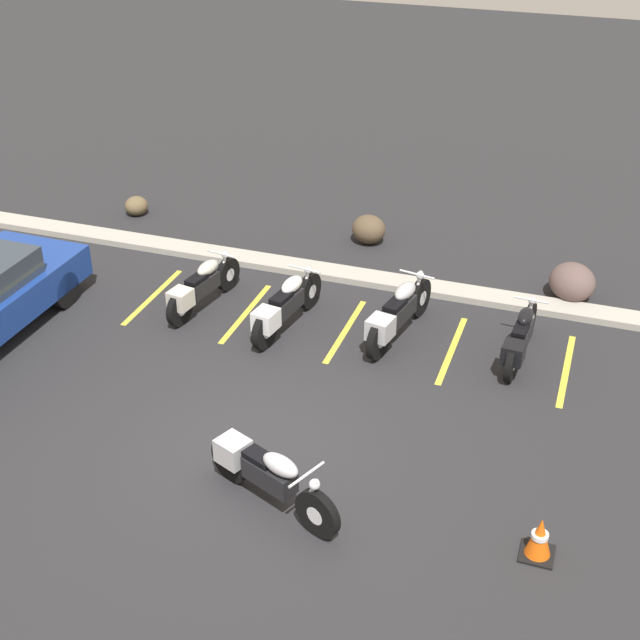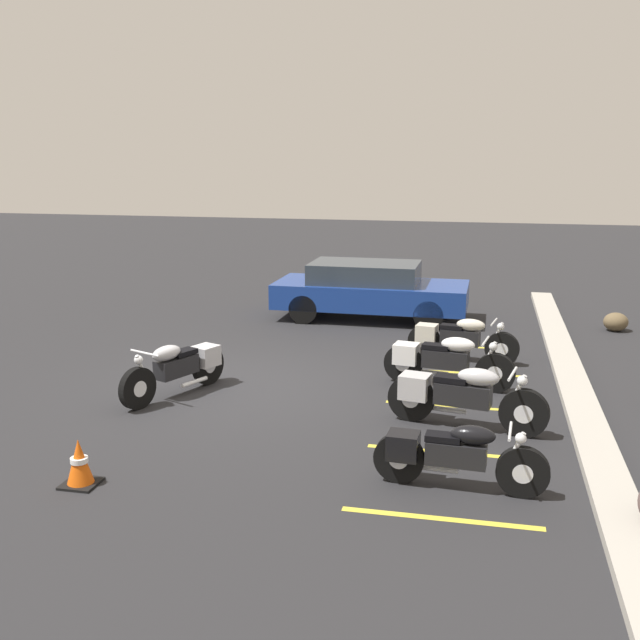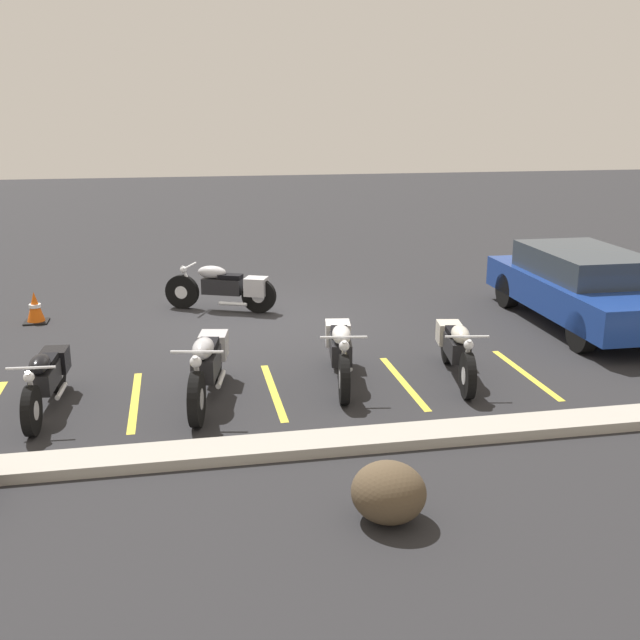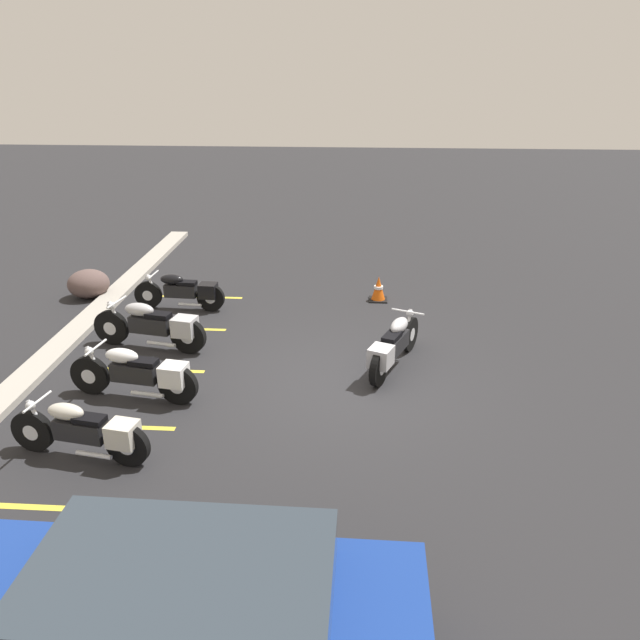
{
  "view_description": "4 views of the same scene",
  "coord_description": "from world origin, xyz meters",
  "px_view_note": "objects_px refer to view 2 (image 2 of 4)",
  "views": [
    {
      "loc": [
        3.93,
        -8.59,
        7.65
      ],
      "look_at": [
        0.2,
        2.21,
        0.92
      ],
      "focal_mm": 50.0,
      "sensor_mm": 36.0,
      "label": 1
    },
    {
      "loc": [
        11.02,
        3.79,
        3.74
      ],
      "look_at": [
        -0.73,
        1.19,
        1.01
      ],
      "focal_mm": 42.0,
      "sensor_mm": 36.0,
      "label": 2
    },
    {
      "loc": [
        1.35,
        12.71,
        3.6
      ],
      "look_at": [
        -0.77,
        1.7,
        0.44
      ],
      "focal_mm": 42.0,
      "sensor_mm": 36.0,
      "label": 3
    },
    {
      "loc": [
        -9.14,
        -0.16,
        4.93
      ],
      "look_at": [
        0.87,
        0.49,
        0.74
      ],
      "focal_mm": 35.0,
      "sensor_mm": 36.0,
      "label": 4
    }
  ],
  "objects_px": {
    "parked_bike_1": "(442,360)",
    "traffic_cone": "(80,464)",
    "car_blue": "(369,289)",
    "motorcycle_silver_featured": "(179,367)",
    "parked_bike_2": "(458,395)",
    "parked_bike_3": "(451,454)",
    "parked_bike_0": "(457,338)",
    "landscape_rock_1": "(616,322)"
  },
  "relations": [
    {
      "from": "parked_bike_2",
      "to": "parked_bike_0",
      "type": "bearing_deg",
      "value": 103.42
    },
    {
      "from": "car_blue",
      "to": "traffic_cone",
      "type": "distance_m",
      "value": 9.53
    },
    {
      "from": "motorcycle_silver_featured",
      "to": "parked_bike_2",
      "type": "height_order",
      "value": "parked_bike_2"
    },
    {
      "from": "parked_bike_2",
      "to": "parked_bike_3",
      "type": "bearing_deg",
      "value": -79.23
    },
    {
      "from": "car_blue",
      "to": "landscape_rock_1",
      "type": "relative_size",
      "value": 8.5
    },
    {
      "from": "parked_bike_0",
      "to": "landscape_rock_1",
      "type": "height_order",
      "value": "parked_bike_0"
    },
    {
      "from": "parked_bike_2",
      "to": "car_blue",
      "type": "bearing_deg",
      "value": 119.79
    },
    {
      "from": "parked_bike_0",
      "to": "parked_bike_1",
      "type": "relative_size",
      "value": 0.95
    },
    {
      "from": "motorcycle_silver_featured",
      "to": "traffic_cone",
      "type": "height_order",
      "value": "motorcycle_silver_featured"
    },
    {
      "from": "parked_bike_2",
      "to": "traffic_cone",
      "type": "xyz_separation_m",
      "value": [
        2.8,
        -4.14,
        -0.21
      ]
    },
    {
      "from": "parked_bike_3",
      "to": "traffic_cone",
      "type": "relative_size",
      "value": 3.56
    },
    {
      "from": "parked_bike_2",
      "to": "parked_bike_1",
      "type": "bearing_deg",
      "value": 111.22
    },
    {
      "from": "parked_bike_0",
      "to": "traffic_cone",
      "type": "distance_m",
      "value": 7.39
    },
    {
      "from": "parked_bike_2",
      "to": "traffic_cone",
      "type": "bearing_deg",
      "value": -135.1
    },
    {
      "from": "motorcycle_silver_featured",
      "to": "traffic_cone",
      "type": "bearing_deg",
      "value": 25.88
    },
    {
      "from": "car_blue",
      "to": "traffic_cone",
      "type": "height_order",
      "value": "car_blue"
    },
    {
      "from": "landscape_rock_1",
      "to": "parked_bike_3",
      "type": "bearing_deg",
      "value": -19.89
    },
    {
      "from": "parked_bike_2",
      "to": "parked_bike_3",
      "type": "height_order",
      "value": "parked_bike_2"
    },
    {
      "from": "parked_bike_0",
      "to": "car_blue",
      "type": "xyz_separation_m",
      "value": [
        -3.11,
        -2.09,
        0.26
      ]
    },
    {
      "from": "parked_bike_0",
      "to": "car_blue",
      "type": "bearing_deg",
      "value": 133.9
    },
    {
      "from": "parked_bike_0",
      "to": "landscape_rock_1",
      "type": "relative_size",
      "value": 3.96
    },
    {
      "from": "parked_bike_3",
      "to": "car_blue",
      "type": "xyz_separation_m",
      "value": [
        -8.5,
        -2.24,
        0.27
      ]
    },
    {
      "from": "motorcycle_silver_featured",
      "to": "landscape_rock_1",
      "type": "distance_m",
      "value": 9.48
    },
    {
      "from": "parked_bike_3",
      "to": "car_blue",
      "type": "distance_m",
      "value": 8.8
    },
    {
      "from": "motorcycle_silver_featured",
      "to": "parked_bike_1",
      "type": "bearing_deg",
      "value": 130.8
    },
    {
      "from": "parked_bike_1",
      "to": "parked_bike_3",
      "type": "bearing_deg",
      "value": -76.11
    },
    {
      "from": "parked_bike_3",
      "to": "parked_bike_1",
      "type": "bearing_deg",
      "value": 98.75
    },
    {
      "from": "parked_bike_1",
      "to": "parked_bike_2",
      "type": "height_order",
      "value": "parked_bike_2"
    },
    {
      "from": "parked_bike_1",
      "to": "car_blue",
      "type": "relative_size",
      "value": 0.49
    },
    {
      "from": "motorcycle_silver_featured",
      "to": "landscape_rock_1",
      "type": "height_order",
      "value": "motorcycle_silver_featured"
    },
    {
      "from": "parked_bike_0",
      "to": "traffic_cone",
      "type": "xyz_separation_m",
      "value": [
        6.22,
        -3.99,
        -0.17
      ]
    },
    {
      "from": "parked_bike_0",
      "to": "parked_bike_1",
      "type": "bearing_deg",
      "value": -86.37
    },
    {
      "from": "parked_bike_0",
      "to": "parked_bike_3",
      "type": "xyz_separation_m",
      "value": [
        5.4,
        0.15,
        -0.01
      ]
    },
    {
      "from": "car_blue",
      "to": "parked_bike_1",
      "type": "bearing_deg",
      "value": -67.24
    },
    {
      "from": "parked_bike_2",
      "to": "car_blue",
      "type": "relative_size",
      "value": 0.51
    },
    {
      "from": "landscape_rock_1",
      "to": "parked_bike_2",
      "type": "bearing_deg",
      "value": -25.25
    },
    {
      "from": "parked_bike_1",
      "to": "traffic_cone",
      "type": "xyz_separation_m",
      "value": [
        4.62,
        -3.81,
        -0.19
      ]
    },
    {
      "from": "parked_bike_0",
      "to": "landscape_rock_1",
      "type": "xyz_separation_m",
      "value": [
        -3.06,
        3.21,
        -0.23
      ]
    },
    {
      "from": "parked_bike_3",
      "to": "traffic_cone",
      "type": "distance_m",
      "value": 4.22
    },
    {
      "from": "parked_bike_0",
      "to": "parked_bike_3",
      "type": "distance_m",
      "value": 5.4
    },
    {
      "from": "traffic_cone",
      "to": "parked_bike_3",
      "type": "bearing_deg",
      "value": 101.26
    },
    {
      "from": "parked_bike_2",
      "to": "car_blue",
      "type": "distance_m",
      "value": 6.91
    }
  ]
}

